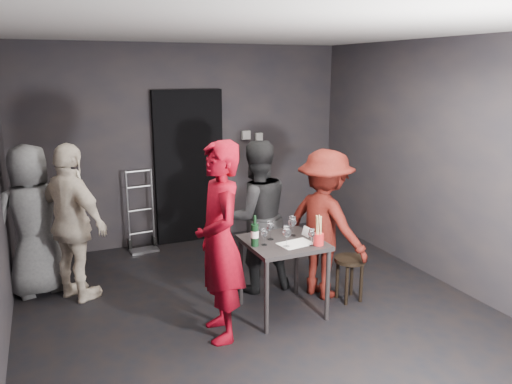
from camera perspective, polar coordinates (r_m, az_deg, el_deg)
name	(u,v)px	position (r m, az deg, el deg)	size (l,w,h in m)	color
floor	(259,315)	(5.08, 0.40, -13.87)	(4.50, 5.00, 0.02)	black
ceiling	(260,29)	(4.50, 0.46, 18.16)	(4.50, 5.00, 0.02)	silver
wall_back	(187,145)	(6.93, -7.87, 5.35)	(4.50, 0.04, 2.70)	black
wall_front	(469,288)	(2.62, 23.15, -10.08)	(4.50, 0.04, 2.70)	black
wall_right	(448,164)	(5.86, 21.08, 2.99)	(0.04, 5.00, 2.70)	black
doorway	(189,167)	(6.93, -7.66, 2.83)	(0.95, 0.10, 2.10)	black
wallbox_upper	(246,135)	(7.14, -1.16, 6.53)	(0.12, 0.06, 0.12)	#B7B7B2
wallbox_lower	(259,138)	(7.22, 0.32, 6.22)	(0.10, 0.06, 0.14)	#B7B7B2
hand_truck	(142,235)	(6.87, -12.87, -4.81)	(0.37, 0.32, 1.09)	#B2B2B7
tasting_table	(283,250)	(4.88, 3.12, -6.66)	(0.72, 0.72, 0.75)	black
stool	(350,267)	(5.32, 10.68, -8.41)	(0.33, 0.33, 0.47)	#382616
server_red	(219,223)	(4.34, -4.22, -3.61)	(0.78, 0.51, 2.13)	maroon
woman_black	(256,209)	(5.34, -0.04, -1.98)	(0.88, 0.48, 1.81)	black
man_maroon	(325,221)	(5.25, 7.90, -3.27)	(1.07, 0.50, 1.65)	#53130D
bystander_cream	(72,215)	(5.42, -20.25, -2.53)	(1.07, 0.51, 1.83)	#F4E1C7
bystander_grey	(33,214)	(5.72, -24.17, -2.36)	(0.86, 0.47, 1.77)	slate
tasting_mat	(296,244)	(4.77, 4.57, -5.90)	(0.32, 0.21, 0.00)	white
wine_glass_a	(264,236)	(4.70, 0.96, -5.05)	(0.07, 0.07, 0.18)	white
wine_glass_b	(256,230)	(4.84, -0.02, -4.39)	(0.07, 0.07, 0.19)	white
wine_glass_c	(270,229)	(4.85, 1.67, -4.29)	(0.08, 0.08, 0.21)	white
wine_glass_d	(287,235)	(4.66, 3.52, -4.96)	(0.08, 0.08, 0.22)	white
wine_glass_e	(312,236)	(4.72, 6.36, -5.07)	(0.07, 0.07, 0.18)	white
wine_glass_f	(292,225)	(4.96, 4.18, -3.79)	(0.08, 0.08, 0.22)	white
wine_bottle	(255,234)	(4.67, -0.14, -4.85)	(0.07, 0.07, 0.30)	black
breadstick_cup	(319,231)	(4.72, 7.17, -4.42)	(0.10, 0.10, 0.31)	red
reserved_card	(306,232)	(4.98, 5.78, -4.54)	(0.07, 0.12, 0.09)	white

